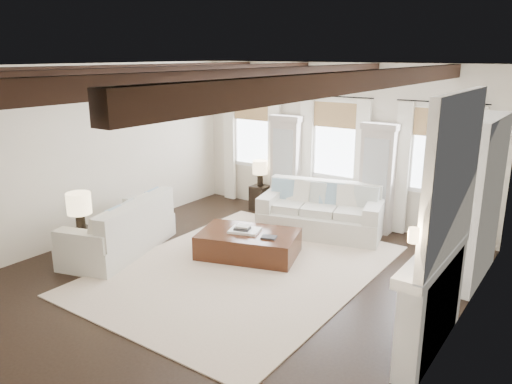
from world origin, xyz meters
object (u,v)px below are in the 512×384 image
Objects in this scene: sofa_left at (123,231)px; ottoman at (249,244)px; sofa_back at (321,213)px; side_table_front at (83,249)px; side_table_back at (260,198)px.

ottoman is (1.90, 1.10, -0.17)m from sofa_left.
sofa_back reaches higher than ottoman.
side_table_front is at bearing -93.20° from sofa_left.
sofa_left is 1.46× the size of ottoman.
ottoman is 3.00× the size of side_table_back.
sofa_left is at bearing -99.29° from side_table_back.
ottoman is 2.80× the size of side_table_front.
side_table_front is 1.07× the size of side_table_back.
side_table_front is (-1.95, -1.89, 0.08)m from ottoman.
sofa_left is 4.39× the size of side_table_back.
side_table_front is at bearing -98.16° from side_table_back.
sofa_back is 1.51× the size of ottoman.
ottoman is at bearing -59.57° from side_table_back.
ottoman is at bearing 30.15° from sofa_left.
side_table_back is at bearing 80.71° from sofa_left.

